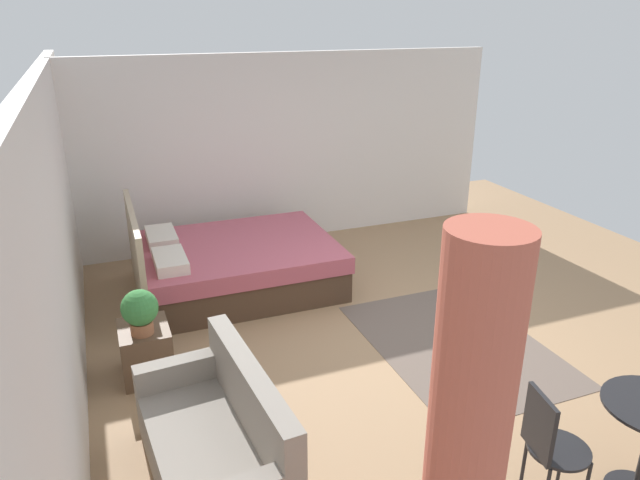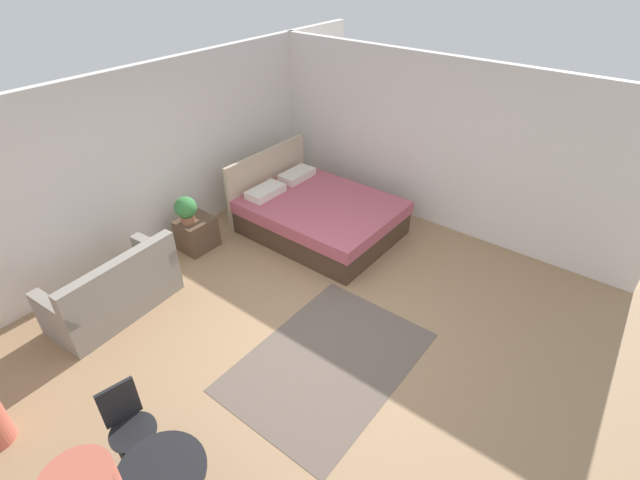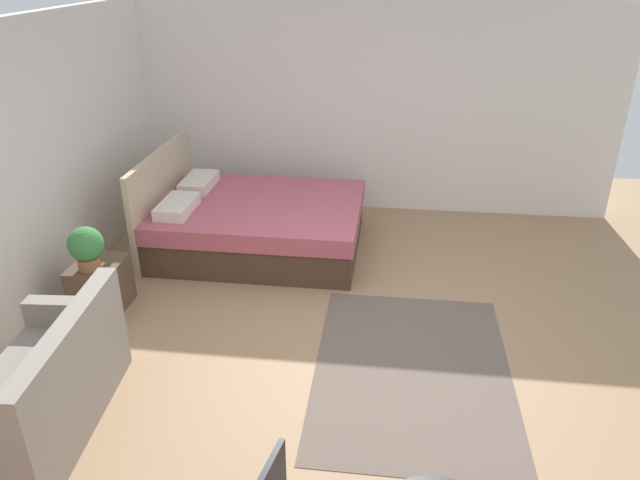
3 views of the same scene
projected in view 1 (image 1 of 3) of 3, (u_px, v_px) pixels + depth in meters
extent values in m
cube|color=#9E7A56|center=(398.00, 341.00, 5.76)|extent=(9.30, 8.87, 0.02)
cube|color=silver|center=(54.00, 267.00, 4.29)|extent=(9.30, 0.12, 2.55)
cube|color=silver|center=(293.00, 148.00, 8.02)|extent=(0.12, 5.87, 2.55)
cube|color=#66564C|center=(456.00, 344.00, 5.69)|extent=(2.20, 1.55, 0.01)
cube|color=#473323|center=(239.00, 273.00, 6.81)|extent=(1.68, 2.17, 0.36)
cube|color=#B25160|center=(238.00, 251.00, 6.71)|extent=(1.73, 2.21, 0.19)
cube|color=tan|center=(137.00, 258.00, 6.31)|extent=(1.73, 0.07, 1.08)
cube|color=silver|center=(170.00, 261.00, 6.07)|extent=(0.60, 0.32, 0.12)
cube|color=silver|center=(161.00, 237.00, 6.71)|extent=(0.60, 0.32, 0.12)
cube|color=gray|center=(212.00, 460.00, 3.93)|extent=(1.56, 0.84, 0.41)
cube|color=gray|center=(251.00, 395.00, 3.89)|extent=(1.52, 0.25, 0.45)
cube|color=gray|center=(184.00, 370.00, 4.39)|extent=(0.20, 0.74, 0.20)
cube|color=brown|center=(146.00, 351.00, 5.14)|extent=(0.51, 0.43, 0.47)
cylinder|color=#935B3D|center=(142.00, 327.00, 4.94)|extent=(0.19, 0.19, 0.11)
sphere|color=#387F3D|center=(140.00, 308.00, 4.87)|extent=(0.31, 0.31, 0.31)
cylinder|color=black|center=(561.00, 461.00, 3.89)|extent=(0.02, 0.02, 0.46)
cylinder|color=black|center=(523.00, 467.00, 3.84)|extent=(0.02, 0.02, 0.46)
cylinder|color=black|center=(559.00, 449.00, 3.65)|extent=(0.45, 0.45, 0.02)
cube|color=black|center=(539.00, 424.00, 3.55)|extent=(0.31, 0.09, 0.41)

